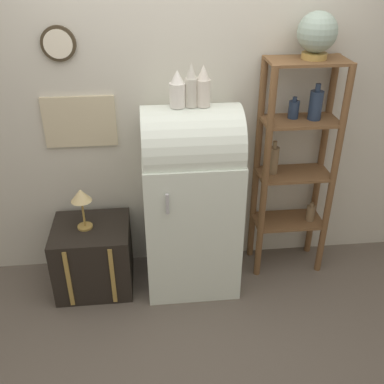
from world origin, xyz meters
name	(u,v)px	position (x,y,z in m)	size (l,w,h in m)	color
ground_plane	(195,299)	(0.00, 0.00, 0.00)	(12.00, 12.00, 0.00)	#60564C
wall_back	(186,101)	(-0.01, 0.57, 1.35)	(7.00, 0.09, 2.70)	beige
refrigerator	(191,198)	(0.00, 0.26, 0.74)	(0.67, 0.61, 1.42)	silver
suitcase_trunk	(94,256)	(-0.74, 0.26, 0.26)	(0.56, 0.51, 0.53)	black
shelf_unit	(296,159)	(0.79, 0.38, 0.95)	(0.56, 0.31, 1.68)	brown
globe	(317,33)	(0.82, 0.38, 1.84)	(0.26, 0.26, 0.30)	#AD8942
vase_left	(177,90)	(-0.09, 0.25, 1.53)	(0.10, 0.10, 0.24)	white
vase_center	(191,87)	(0.00, 0.25, 1.55)	(0.08, 0.08, 0.28)	beige
vase_right	(203,87)	(0.08, 0.25, 1.55)	(0.09, 0.09, 0.26)	silver
desk_lamp	(81,198)	(-0.78, 0.26, 0.78)	(0.15, 0.15, 0.32)	#AD8942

